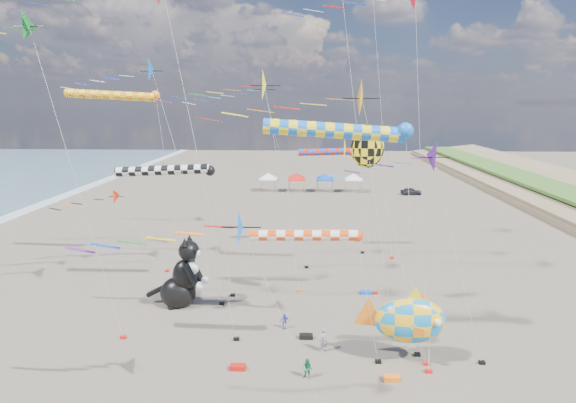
{
  "coord_description": "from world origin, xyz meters",
  "views": [
    {
      "loc": [
        0.86,
        -18.01,
        15.35
      ],
      "look_at": [
        -0.43,
        12.0,
        8.74
      ],
      "focal_mm": 28.0,
      "sensor_mm": 36.0,
      "label": 1
    }
  ],
  "objects_px": {
    "person_adult": "(324,340)",
    "parked_car": "(411,191)",
    "child_blue": "(284,321)",
    "fish_inflatable": "(409,320)",
    "child_green": "(307,369)",
    "cat_inflatable": "(181,271)"
  },
  "relations": [
    {
      "from": "cat_inflatable",
      "to": "child_green",
      "type": "bearing_deg",
      "value": -35.57
    },
    {
      "from": "fish_inflatable",
      "to": "child_blue",
      "type": "height_order",
      "value": "fish_inflatable"
    },
    {
      "from": "person_adult",
      "to": "parked_car",
      "type": "height_order",
      "value": "person_adult"
    },
    {
      "from": "cat_inflatable",
      "to": "person_adult",
      "type": "bearing_deg",
      "value": -22.29
    },
    {
      "from": "fish_inflatable",
      "to": "child_blue",
      "type": "xyz_separation_m",
      "value": [
        -7.61,
        3.85,
        -2.22
      ]
    },
    {
      "from": "child_green",
      "to": "parked_car",
      "type": "height_order",
      "value": "child_green"
    },
    {
      "from": "child_green",
      "to": "person_adult",
      "type": "bearing_deg",
      "value": 93.69
    },
    {
      "from": "person_adult",
      "to": "parked_car",
      "type": "xyz_separation_m",
      "value": [
        16.65,
        50.29,
        -0.18
      ]
    },
    {
      "from": "person_adult",
      "to": "child_blue",
      "type": "relative_size",
      "value": 1.42
    },
    {
      "from": "parked_car",
      "to": "child_blue",
      "type": "bearing_deg",
      "value": 151.81
    },
    {
      "from": "child_green",
      "to": "cat_inflatable",
      "type": "bearing_deg",
      "value": 160.06
    },
    {
      "from": "person_adult",
      "to": "cat_inflatable",
      "type": "bearing_deg",
      "value": 110.13
    },
    {
      "from": "person_adult",
      "to": "child_green",
      "type": "distance_m",
      "value": 3.1
    },
    {
      "from": "cat_inflatable",
      "to": "parked_car",
      "type": "height_order",
      "value": "cat_inflatable"
    },
    {
      "from": "person_adult",
      "to": "parked_car",
      "type": "relative_size",
      "value": 0.44
    },
    {
      "from": "parked_car",
      "to": "person_adult",
      "type": "bearing_deg",
      "value": 155.61
    },
    {
      "from": "cat_inflatable",
      "to": "person_adult",
      "type": "xyz_separation_m",
      "value": [
        10.7,
        -6.16,
        -2.03
      ]
    },
    {
      "from": "fish_inflatable",
      "to": "child_blue",
      "type": "distance_m",
      "value": 8.81
    },
    {
      "from": "person_adult",
      "to": "child_blue",
      "type": "height_order",
      "value": "person_adult"
    },
    {
      "from": "fish_inflatable",
      "to": "child_green",
      "type": "relative_size",
      "value": 4.6
    },
    {
      "from": "fish_inflatable",
      "to": "child_blue",
      "type": "bearing_deg",
      "value": 153.15
    },
    {
      "from": "person_adult",
      "to": "child_green",
      "type": "relative_size",
      "value": 1.27
    }
  ]
}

